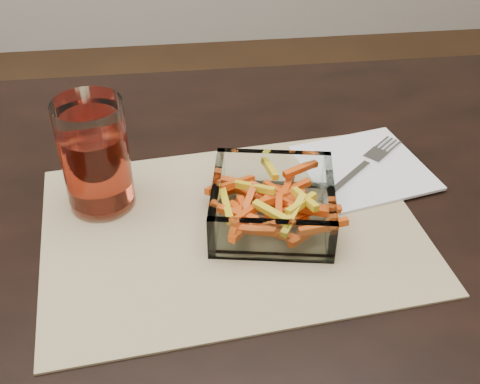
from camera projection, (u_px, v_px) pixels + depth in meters
name	position (u px, v px, depth m)	size (l,w,h in m)	color
dining_table	(218.00, 292.00, 0.77)	(1.60, 0.90, 0.75)	black
placemat	(232.00, 228.00, 0.73)	(0.45, 0.33, 0.00)	tan
glass_bowl	(272.00, 206.00, 0.72)	(0.17, 0.17, 0.06)	white
tumbler	(96.00, 159.00, 0.73)	(0.08, 0.08, 0.14)	white
napkin	(364.00, 167.00, 0.82)	(0.16, 0.16, 0.00)	white
fork	(363.00, 166.00, 0.82)	(0.15, 0.14, 0.00)	silver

